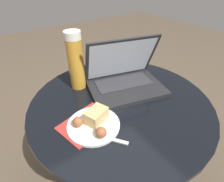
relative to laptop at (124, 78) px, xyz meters
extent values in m
plane|color=brown|center=(-0.07, -0.07, -0.54)|extent=(6.00, 6.00, 0.00)
cylinder|color=#515156|center=(-0.07, -0.07, -0.53)|extent=(0.37, 0.37, 0.01)
cylinder|color=#515156|center=(-0.07, -0.07, -0.29)|extent=(0.08, 0.08, 0.46)
cylinder|color=black|center=(-0.07, -0.07, -0.06)|extent=(0.73, 0.73, 0.02)
cube|color=#B7332D|center=(-0.24, -0.10, -0.04)|extent=(0.21, 0.17, 0.00)
cube|color=#232326|center=(-0.01, -0.02, -0.04)|extent=(0.36, 0.30, 0.02)
cube|color=#333338|center=(0.00, 0.01, -0.03)|extent=(0.26, 0.17, 0.00)
cube|color=#232326|center=(0.01, 0.04, 0.07)|extent=(0.33, 0.17, 0.21)
cube|color=silver|center=(0.01, 0.04, 0.07)|extent=(0.30, 0.15, 0.18)
cylinder|color=gold|center=(-0.16, 0.12, 0.06)|extent=(0.06, 0.06, 0.22)
cylinder|color=white|center=(-0.16, 0.12, 0.19)|extent=(0.07, 0.07, 0.03)
cylinder|color=white|center=(-0.23, -0.12, -0.04)|extent=(0.18, 0.18, 0.01)
cube|color=#DBB775|center=(-0.22, -0.12, -0.01)|extent=(0.09, 0.08, 0.05)
sphere|color=#9E5B38|center=(-0.24, -0.18, -0.02)|extent=(0.04, 0.04, 0.04)
sphere|color=#9E5B38|center=(-0.28, -0.10, -0.02)|extent=(0.03, 0.03, 0.03)
cube|color=silver|center=(-0.22, -0.20, -0.04)|extent=(0.09, 0.11, 0.01)
cube|color=silver|center=(-0.28, -0.13, -0.04)|extent=(0.05, 0.06, 0.01)
camera|label=1|loc=(-0.42, -0.50, 0.40)|focal=28.00mm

